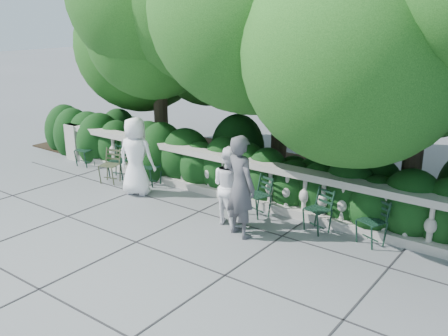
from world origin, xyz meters
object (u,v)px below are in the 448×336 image
Objects in this scene: chair_e at (311,233)px; chair_d at (252,217)px; chair_b at (116,180)px; chair_f at (364,246)px; chair_c at (147,186)px; person_woman_grey at (240,186)px; chair_weathered at (107,184)px; chair_a at (82,167)px; person_casual_man at (230,186)px; person_businessman at (136,156)px.

chair_d is at bearing -162.78° from chair_e.
chair_b is 1.00× the size of chair_e.
chair_f is at bearing 19.71° from chair_d.
chair_c is 0.44× the size of person_woman_grey.
chair_weathered is (0.10, -0.37, 0.00)m from chair_b.
person_woman_grey is at bearing -27.83° from chair_b.
chair_b is at bearing 87.45° from chair_weathered.
chair_f is (7.88, -0.02, 0.00)m from chair_a.
chair_e is at bearing -12.61° from chair_weathered.
chair_c is 3.60m from person_woman_grey.
chair_f is 0.44× the size of person_woman_grey.
chair_c is at bearing 1.56° from person_casual_man.
chair_f is at bearing 21.13° from chair_e.
chair_a is 1.00× the size of chair_e.
person_businessman is at bearing -35.56° from chair_b.
chair_e is 0.44× the size of person_woman_grey.
chair_b is at bearing -162.02° from chair_d.
chair_weathered is at bearing -156.56° from chair_d.
chair_b is at bearing 5.97° from person_casual_man.
chair_b and chair_e have the same top height.
chair_f is 0.54× the size of person_casual_man.
person_woman_grey is at bearing -23.01° from chair_weathered.
chair_c is 1.04m from person_businessman.
chair_a is 1.00× the size of chair_d.
chair_b and chair_weathered have the same top height.
person_woman_grey reaches higher than chair_d.
chair_f is (1.01, 0.08, 0.00)m from chair_e.
chair_e is at bearing 18.02° from chair_d.
chair_b is (1.53, -0.15, 0.00)m from chair_a.
person_businessman reaches higher than person_casual_man.
chair_f is 6.27m from chair_weathered.
chair_c is at bearing -82.86° from person_businessman.
chair_c is 1.00× the size of chair_d.
chair_c is 0.54× the size of person_casual_man.
chair_c is 1.00× the size of chair_e.
person_casual_man reaches higher than chair_a.
chair_f and chair_weathered have the same top height.
chair_c is at bearing -163.85° from chair_d.
chair_d and chair_e have the same top height.
chair_e is (6.88, -0.10, 0.00)m from chair_a.
chair_d is 3.94m from chair_weathered.
person_woman_grey is (5.84, -0.95, 0.96)m from chair_a.
person_businessman is (-4.19, -0.44, 0.89)m from chair_e.
chair_weathered is (-5.24, -0.43, 0.00)m from chair_e.
person_businessman reaches higher than chair_a.
person_businessman is at bearing -154.24° from chair_d.
person_woman_grey is at bearing -17.01° from chair_c.
chair_a is 1.00× the size of chair_c.
person_woman_grey is 1.22× the size of person_casual_man.
chair_e is at bearing -147.23° from person_casual_man.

